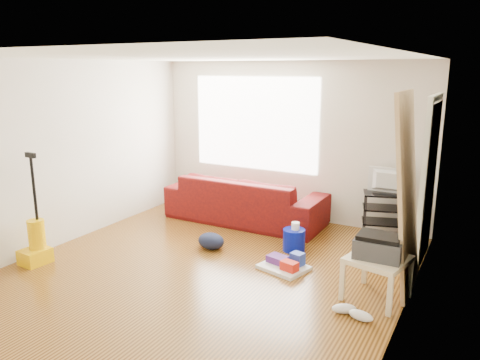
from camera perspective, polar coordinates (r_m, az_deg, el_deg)
The scene contains 13 objects.
room at distance 5.43m, azimuth -3.04°, elevation 1.45°, with size 4.51×5.01×2.51m.
sofa at distance 7.53m, azimuth 0.68°, elevation -4.97°, with size 2.50×0.98×0.73m, color black.
tv_stand at distance 6.99m, azimuth 17.44°, elevation -4.13°, with size 0.75×0.56×0.67m.
tv at distance 6.86m, azimuth 17.74°, elevation -0.13°, with size 0.61×0.08×0.35m, color black.
side_table at distance 5.16m, azimuth 16.43°, elevation -9.77°, with size 0.68×0.68×0.47m.
printer at distance 5.09m, azimuth 16.58°, elevation -7.75°, with size 0.48×0.37×0.25m.
bucket at distance 6.39m, azimuth 6.56°, elevation -8.51°, with size 0.30×0.30×0.30m, color #051195.
toilet_paper at distance 6.32m, azimuth 6.75°, elevation -6.86°, with size 0.11×0.11×0.10m, color white.
cleaning_tray at distance 5.80m, azimuth 5.56°, elevation -10.19°, with size 0.64×0.56×0.20m.
backpack at distance 6.43m, azimuth -3.53°, elevation -8.31°, with size 0.39×0.31×0.21m, color black.
sneakers at distance 4.89m, azimuth 13.53°, elevation -15.39°, with size 0.45×0.23×0.10m.
vacuum at distance 6.41m, azimuth -23.64°, elevation -7.06°, with size 0.32×0.35×1.40m.
door_panel at distance 5.63m, azimuth 18.85°, elevation -12.31°, with size 0.04×0.87×2.17m, color #9F7F43.
Camera 1 is at (2.87, -4.36, 2.38)m, focal length 35.00 mm.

